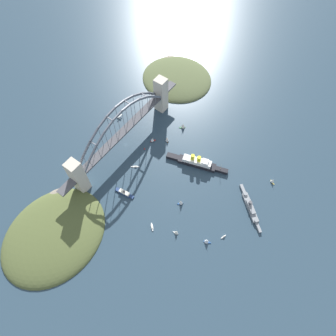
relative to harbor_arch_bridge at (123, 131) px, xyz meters
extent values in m
plane|color=#283D4C|center=(0.00, 0.00, -32.31)|extent=(1400.00, 1400.00, 0.00)
cube|color=beige|center=(-90.02, 0.00, -1.92)|extent=(15.65, 16.76, 60.78)
cube|color=beige|center=(90.02, 0.00, -1.92)|extent=(15.65, 16.76, 60.78)
cube|color=#47474C|center=(0.00, 0.00, -1.44)|extent=(164.39, 12.04, 2.40)
cube|color=#47474C|center=(-109.84, 0.00, -1.44)|extent=(24.00, 12.04, 2.40)
cube|color=#47474C|center=(109.84, 0.00, -1.44)|extent=(24.00, 12.04, 2.40)
cube|color=slate|center=(-77.50, -5.42, 6.91)|extent=(19.45, 1.80, 18.99)
cube|color=slate|center=(-60.27, -5.42, 21.75)|extent=(19.15, 1.80, 15.54)
cube|color=slate|center=(-43.05, -5.42, 32.88)|extent=(18.74, 1.80, 12.09)
cube|color=slate|center=(-25.83, -5.42, 40.30)|extent=(18.21, 1.80, 8.61)
cube|color=slate|center=(-8.61, -5.42, 44.01)|extent=(17.56, 1.80, 5.04)
cube|color=slate|center=(8.61, -5.42, 44.01)|extent=(17.56, 1.80, 5.04)
cube|color=slate|center=(25.83, -5.42, 40.30)|extent=(18.21, 1.80, 8.61)
cube|color=slate|center=(43.05, -5.42, 32.88)|extent=(18.74, 1.80, 12.09)
cube|color=slate|center=(60.27, -5.42, 21.75)|extent=(19.15, 1.80, 15.54)
cube|color=slate|center=(77.50, -5.42, 6.91)|extent=(19.45, 1.80, 18.99)
cube|color=slate|center=(-77.50, 5.42, 6.91)|extent=(19.45, 1.80, 18.99)
cube|color=slate|center=(-60.27, 5.42, 21.75)|extent=(19.15, 1.80, 15.54)
cube|color=slate|center=(-43.05, 5.42, 32.88)|extent=(18.74, 1.80, 12.09)
cube|color=slate|center=(-25.83, 5.42, 40.30)|extent=(18.21, 1.80, 8.61)
cube|color=slate|center=(-8.61, 5.42, 44.01)|extent=(17.56, 1.80, 5.04)
cube|color=slate|center=(8.61, 5.42, 44.01)|extent=(17.56, 1.80, 5.04)
cube|color=slate|center=(25.83, 5.42, 40.30)|extent=(18.21, 1.80, 8.61)
cube|color=slate|center=(43.05, 5.42, 32.88)|extent=(18.74, 1.80, 12.09)
cube|color=slate|center=(60.27, 5.42, 21.75)|extent=(19.15, 1.80, 15.54)
cube|color=slate|center=(77.50, 5.42, 6.91)|extent=(19.45, 1.80, 18.99)
cube|color=slate|center=(-86.11, 0.00, -1.44)|extent=(1.40, 10.84, 1.40)
cube|color=slate|center=(-51.66, 0.00, 28.24)|extent=(1.40, 10.84, 1.40)
cube|color=slate|center=(-17.22, 0.00, 43.08)|extent=(1.40, 10.84, 1.40)
cube|color=slate|center=(17.22, 0.00, 43.08)|extent=(1.40, 10.84, 1.40)
cube|color=slate|center=(51.66, 0.00, 28.24)|extent=(1.40, 10.84, 1.40)
cube|color=slate|center=(86.11, 0.00, -1.44)|extent=(1.40, 10.84, 1.40)
cylinder|color=slate|center=(-68.89, -5.42, 7.51)|extent=(0.56, 0.56, 15.49)
cylinder|color=slate|center=(-68.89, 5.42, 7.51)|extent=(0.56, 0.56, 15.49)
cylinder|color=slate|center=(-51.66, -5.42, 14.00)|extent=(0.56, 0.56, 28.48)
cylinder|color=slate|center=(-51.66, 5.42, 14.00)|extent=(0.56, 0.56, 28.48)
cylinder|color=slate|center=(-34.44, -5.42, 18.64)|extent=(0.56, 0.56, 37.75)
cylinder|color=slate|center=(-34.44, 5.42, 18.64)|extent=(0.56, 0.56, 37.75)
cylinder|color=slate|center=(-17.22, -5.42, 21.42)|extent=(0.56, 0.56, 43.32)
cylinder|color=slate|center=(-17.22, 5.42, 21.42)|extent=(0.56, 0.56, 43.32)
cylinder|color=slate|center=(0.00, -5.42, 22.35)|extent=(0.56, 0.56, 45.17)
cylinder|color=slate|center=(0.00, 5.42, 22.35)|extent=(0.56, 0.56, 45.17)
cylinder|color=slate|center=(17.22, -5.42, 21.42)|extent=(0.56, 0.56, 43.32)
cylinder|color=slate|center=(17.22, 5.42, 21.42)|extent=(0.56, 0.56, 43.32)
cylinder|color=slate|center=(34.44, -5.42, 18.64)|extent=(0.56, 0.56, 37.75)
cylinder|color=slate|center=(34.44, 5.42, 18.64)|extent=(0.56, 0.56, 37.75)
cylinder|color=slate|center=(51.66, -5.42, 14.00)|extent=(0.56, 0.56, 28.48)
cylinder|color=slate|center=(51.66, 5.42, 14.00)|extent=(0.56, 0.56, 28.48)
cylinder|color=slate|center=(68.89, -5.42, 7.51)|extent=(0.56, 0.56, 15.49)
cylinder|color=slate|center=(68.89, 5.42, 7.51)|extent=(0.56, 0.56, 15.49)
ellipsoid|color=#515B38|center=(-160.77, -19.11, -32.31)|extent=(114.49, 123.37, 19.21)
ellipsoid|color=#756B5B|center=(-186.53, -53.03, -32.31)|extent=(40.07, 37.01, 10.57)
ellipsoid|color=#4C562D|center=(161.08, 18.26, -32.31)|extent=(138.92, 117.93, 21.76)
ellipsoid|color=#756B5B|center=(129.82, -14.17, -32.31)|extent=(48.62, 35.38, 11.97)
cube|color=black|center=(-33.26, 106.15, -29.64)|extent=(28.09, 55.83, 5.34)
cube|color=black|center=(-44.19, 140.92, -29.64)|extent=(11.89, 19.41, 5.34)
cube|color=black|center=(-22.33, 71.38, -29.64)|extent=(13.18, 19.81, 5.34)
cube|color=white|center=(-33.26, 106.15, -23.96)|extent=(22.23, 42.24, 6.02)
cube|color=white|center=(-36.64, 116.91, -19.35)|extent=(11.47, 11.36, 3.20)
cylinder|color=yellow|center=(-33.88, 108.11, -16.55)|extent=(5.51, 5.51, 8.80)
cylinder|color=yellow|center=(-31.11, 99.31, -16.55)|extent=(5.51, 5.51, 8.80)
cylinder|color=tan|center=(-43.51, 138.75, -21.97)|extent=(0.50, 0.50, 10.00)
cube|color=gray|center=(-17.71, 201.04, -30.57)|extent=(33.34, 36.91, 3.48)
cube|color=gray|center=(0.65, 222.32, -30.57)|extent=(11.79, 12.89, 3.48)
cube|color=gray|center=(-36.08, 179.76, -30.57)|extent=(12.31, 13.34, 3.48)
cube|color=gray|center=(-17.71, 201.04, -27.46)|extent=(18.41, 19.96, 2.74)
cylinder|color=gray|center=(-5.09, 215.67, -27.73)|extent=(5.35, 5.35, 2.20)
cylinder|color=gray|center=(-30.34, 186.41, -27.73)|extent=(5.35, 5.35, 2.20)
cylinder|color=gray|center=(-17.71, 201.04, -21.09)|extent=(0.60, 0.60, 10.00)
cylinder|color=#4C4C51|center=(-20.47, 197.85, -23.89)|extent=(4.21, 4.21, 4.40)
cube|color=navy|center=(64.03, 52.31, -31.29)|extent=(8.21, 17.70, 2.04)
cube|color=navy|center=(62.56, 63.60, -31.29)|extent=(4.94, 6.19, 2.04)
cube|color=navy|center=(65.51, 41.03, -31.29)|extent=(5.78, 6.30, 2.04)
cube|color=beige|center=(64.03, 52.31, -28.81)|extent=(7.13, 16.18, 2.93)
cylinder|color=black|center=(64.03, 52.31, -26.15)|extent=(2.42, 2.42, 2.40)
cylinder|color=#B7B7B2|center=(-36.45, -42.58, -31.86)|extent=(1.45, 5.84, 0.90)
cylinder|color=#B7B7B2|center=(-33.07, -42.91, -31.86)|extent=(1.45, 5.84, 0.90)
cylinder|color=navy|center=(-36.45, -42.58, -30.72)|extent=(0.14, 0.14, 1.39)
cylinder|color=navy|center=(-33.07, -42.91, -30.72)|extent=(0.14, 0.14, 1.39)
ellipsoid|color=beige|center=(-34.76, -42.75, -29.29)|extent=(2.23, 8.09, 1.47)
cylinder|color=navy|center=(-34.41, -39.17, -29.29)|extent=(1.47, 0.93, 1.40)
cube|color=beige|center=(-34.66, -41.75, -28.67)|extent=(10.14, 2.65, 0.20)
cube|color=beige|center=(-35.10, -46.24, -29.14)|extent=(3.90, 1.46, 0.12)
cube|color=navy|center=(-35.10, -46.24, -27.81)|extent=(0.23, 1.11, 1.50)
cube|color=#234C8C|center=(31.61, 122.29, -31.86)|extent=(5.27, 5.03, 0.91)
cube|color=#234C8C|center=(34.18, 119.98, -31.86)|extent=(1.92, 1.86, 0.91)
cube|color=#234C8C|center=(29.04, 124.59, -31.86)|extent=(2.05, 2.00, 0.91)
cylinder|color=tan|center=(31.93, 122.00, -26.84)|extent=(0.16, 0.16, 9.12)
cone|color=white|center=(30.81, 123.01, -27.30)|extent=(6.69, 6.69, 7.29)
cube|color=silver|center=(68.32, 140.62, -31.93)|extent=(2.48, 4.83, 0.77)
cube|color=silver|center=(68.77, 137.58, -31.93)|extent=(1.04, 1.64, 0.77)
cube|color=silver|center=(67.86, 143.66, -31.93)|extent=(1.20, 1.67, 0.77)
cylinder|color=tan|center=(68.37, 140.24, -28.05)|extent=(0.16, 0.16, 7.00)
cone|color=silver|center=(68.17, 141.57, -28.40)|extent=(4.81, 4.81, 5.60)
cube|color=silver|center=(37.04, 192.44, -31.80)|extent=(4.99, 3.15, 1.03)
cube|color=silver|center=(39.99, 191.39, -31.80)|extent=(1.78, 1.39, 1.03)
cube|color=silver|center=(34.09, 193.50, -31.80)|extent=(1.85, 1.56, 1.03)
cube|color=beige|center=(36.49, 192.64, -30.62)|extent=(2.66, 2.05, 1.33)
cube|color=brown|center=(-42.72, 46.44, -31.89)|extent=(5.11, 4.93, 0.84)
cube|color=brown|center=(-45.17, 44.20, -31.89)|extent=(1.87, 1.83, 0.84)
cube|color=brown|center=(-40.27, 48.68, -31.89)|extent=(2.00, 1.97, 0.84)
cylinder|color=tan|center=(-43.02, 46.16, -27.53)|extent=(0.16, 0.16, 7.88)
cone|color=white|center=(-41.95, 47.14, -27.93)|extent=(6.45, 6.45, 6.31)
cube|color=silver|center=(79.68, 111.80, -31.75)|extent=(6.35, 6.47, 1.12)
cube|color=silver|center=(76.66, 108.64, -31.75)|extent=(2.51, 2.53, 1.12)
cube|color=silver|center=(82.71, 114.95, -31.75)|extent=(2.71, 2.72, 1.12)
cube|color=beige|center=(80.25, 112.39, -30.71)|extent=(3.72, 3.76, 0.96)
cube|color=#234C8C|center=(54.76, 179.58, -31.87)|extent=(4.56, 6.27, 0.89)
cube|color=#234C8C|center=(53.35, 183.11, -31.87)|extent=(1.80, 2.20, 0.89)
cube|color=#234C8C|center=(56.18, 176.05, -31.87)|extent=(2.02, 2.29, 0.89)
cylinder|color=tan|center=(54.59, 180.02, -27.54)|extent=(0.16, 0.16, 7.75)
cone|color=white|center=(55.21, 178.48, -27.93)|extent=(6.80, 6.80, 6.20)
cube|color=silver|center=(22.43, 36.68, -31.91)|extent=(6.16, 7.28, 0.81)
cube|color=silver|center=(25.31, 32.71, -31.91)|extent=(2.45, 2.71, 0.81)
cube|color=silver|center=(19.54, 40.64, -31.91)|extent=(2.65, 2.86, 0.81)
cube|color=beige|center=(21.88, 37.42, -30.96)|extent=(3.63, 4.04, 1.09)
cube|color=#B2231E|center=(-29.39, 29.62, -31.78)|extent=(5.49, 4.52, 1.06)
cube|color=#B2231E|center=(-32.31, 31.47, -31.78)|extent=(1.96, 1.71, 1.06)
cube|color=#B2231E|center=(-26.47, 27.77, -31.78)|extent=(2.06, 1.87, 1.06)
cylinder|color=tan|center=(-29.76, 29.85, -27.37)|extent=(0.16, 0.16, 7.75)
cone|color=white|center=(-28.48, 29.05, -27.76)|extent=(6.56, 6.56, 6.20)
cube|color=gold|center=(-70.61, 208.01, -31.93)|extent=(4.00, 5.35, 0.76)
cube|color=gold|center=(-69.16, 210.98, -31.93)|extent=(1.55, 1.89, 0.76)
cube|color=gold|center=(-72.05, 205.04, -31.93)|extent=(1.71, 1.97, 0.76)
cylinder|color=tan|center=(-70.42, 208.38, -27.93)|extent=(0.16, 0.16, 7.24)
cone|color=white|center=(-71.06, 207.08, -28.29)|extent=(6.07, 6.07, 5.79)
cube|color=#2D6B3D|center=(-76.67, 50.63, -31.96)|extent=(6.08, 6.44, 0.71)
cube|color=#2D6B3D|center=(-74.02, 47.54, -31.96)|extent=(2.27, 2.36, 0.71)
cube|color=#2D6B3D|center=(-79.32, 53.72, -31.96)|extent=(2.46, 2.52, 0.71)
cylinder|color=tan|center=(-76.34, 50.24, -26.66)|extent=(0.16, 0.16, 9.89)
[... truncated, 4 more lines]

